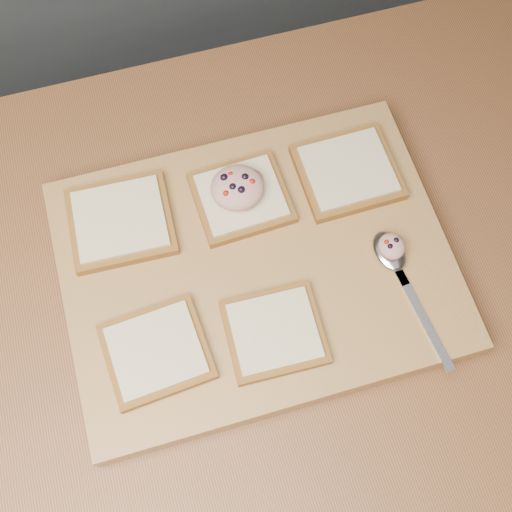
{
  "coord_description": "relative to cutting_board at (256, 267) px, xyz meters",
  "views": [
    {
      "loc": [
        0.01,
        -0.26,
        1.68
      ],
      "look_at": [
        0.09,
        0.03,
        0.96
      ],
      "focal_mm": 45.0,
      "sensor_mm": 36.0,
      "label": 1
    }
  ],
  "objects": [
    {
      "name": "bread_far_right",
      "position": [
        0.15,
        0.09,
        0.03
      ],
      "size": [
        0.13,
        0.12,
        0.02
      ],
      "color": "brown",
      "rests_on": "cutting_board"
    },
    {
      "name": "island_counter",
      "position": [
        -0.09,
        -0.03,
        -0.47
      ],
      "size": [
        2.0,
        0.8,
        0.9
      ],
      "color": "slate",
      "rests_on": "ground"
    },
    {
      "name": "spoon_salad",
      "position": [
        0.16,
        -0.04,
        0.04
      ],
      "size": [
        0.03,
        0.04,
        0.02
      ],
      "color": "tan",
      "rests_on": "spoon"
    },
    {
      "name": "tuna_salad_dollop",
      "position": [
        0.0,
        0.09,
        0.05
      ],
      "size": [
        0.07,
        0.07,
        0.03
      ],
      "color": "tan",
      "rests_on": "bread_far_center"
    },
    {
      "name": "bread_near_center",
      "position": [
        -0.0,
        -0.1,
        0.03
      ],
      "size": [
        0.12,
        0.11,
        0.02
      ],
      "color": "brown",
      "rests_on": "cutting_board"
    },
    {
      "name": "bread_near_left",
      "position": [
        -0.15,
        -0.08,
        0.03
      ],
      "size": [
        0.13,
        0.12,
        0.02
      ],
      "color": "brown",
      "rests_on": "cutting_board"
    },
    {
      "name": "bread_far_center",
      "position": [
        0.01,
        0.09,
        0.03
      ],
      "size": [
        0.12,
        0.11,
        0.02
      ],
      "color": "brown",
      "rests_on": "cutting_board"
    },
    {
      "name": "bread_far_left",
      "position": [
        -0.15,
        0.1,
        0.03
      ],
      "size": [
        0.13,
        0.12,
        0.02
      ],
      "color": "brown",
      "rests_on": "cutting_board"
    },
    {
      "name": "cutting_board",
      "position": [
        0.0,
        0.0,
        0.0
      ],
      "size": [
        0.48,
        0.37,
        0.04
      ],
      "primitive_type": "cube",
      "color": "#AC8A49",
      "rests_on": "island_counter"
    },
    {
      "name": "ground",
      "position": [
        -0.09,
        -0.03,
        -0.92
      ],
      "size": [
        4.0,
        4.0,
        0.0
      ],
      "primitive_type": "plane",
      "color": "#515459",
      "rests_on": "ground"
    },
    {
      "name": "spoon",
      "position": [
        0.17,
        -0.05,
        0.02
      ],
      "size": [
        0.04,
        0.19,
        0.01
      ],
      "color": "silver",
      "rests_on": "cutting_board"
    }
  ]
}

